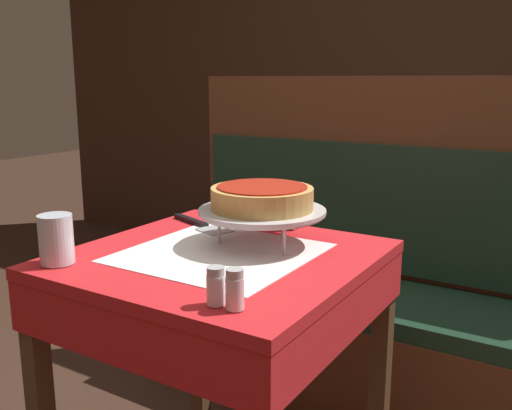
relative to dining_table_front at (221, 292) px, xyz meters
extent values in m
cube|color=red|center=(0.00, 0.00, 0.09)|extent=(0.71, 0.71, 0.03)
cube|color=white|center=(0.00, 0.00, 0.11)|extent=(0.44, 0.44, 0.00)
cube|color=red|center=(0.00, 0.00, 0.01)|extent=(0.71, 0.71, 0.12)
cube|color=#4C331E|center=(-0.32, 0.32, -0.30)|extent=(0.05, 0.05, 0.74)
cube|color=#4C331E|center=(0.32, 0.32, -0.30)|extent=(0.05, 0.05, 0.74)
cube|color=#1E6B33|center=(0.03, 1.73, 0.09)|extent=(0.71, 0.71, 0.03)
cube|color=white|center=(0.03, 1.73, 0.10)|extent=(0.44, 0.44, 0.00)
cube|color=#1E6B33|center=(0.03, 1.73, 0.00)|extent=(0.71, 0.71, 0.14)
cube|color=#4C331E|center=(-0.29, 1.41, -0.30)|extent=(0.05, 0.05, 0.74)
cube|color=#4C331E|center=(0.35, 1.41, -0.30)|extent=(0.05, 0.05, 0.74)
cube|color=#4C331E|center=(-0.29, 2.05, -0.30)|extent=(0.05, 0.05, 0.74)
cube|color=#4C331E|center=(0.35, 2.05, -0.30)|extent=(0.05, 0.05, 0.74)
cube|color=brown|center=(0.12, 0.75, -0.47)|extent=(1.66, 0.48, 0.40)
cube|color=#193323|center=(0.12, 0.75, -0.24)|extent=(1.63, 0.47, 0.06)
cube|color=brown|center=(0.12, 0.96, 0.17)|extent=(1.66, 0.06, 0.76)
cube|color=#193323|center=(0.12, 0.92, 0.05)|extent=(1.60, 0.02, 0.48)
cube|color=#3D2319|center=(0.00, 2.20, 0.53)|extent=(6.00, 0.04, 2.40)
cylinder|color=#ADADB2|center=(0.05, 0.23, 0.15)|extent=(0.01, 0.01, 0.08)
cylinder|color=#ADADB2|center=(-0.05, 0.06, 0.15)|extent=(0.01, 0.01, 0.08)
cylinder|color=#ADADB2|center=(0.15, 0.06, 0.15)|extent=(0.01, 0.01, 0.08)
cylinder|color=#ADADB2|center=(0.05, 0.12, 0.18)|extent=(0.23, 0.23, 0.01)
cylinder|color=silver|center=(0.05, 0.12, 0.19)|extent=(0.32, 0.32, 0.01)
cylinder|color=silver|center=(0.05, 0.12, 0.20)|extent=(0.33, 0.33, 0.01)
cylinder|color=tan|center=(0.05, 0.12, 0.23)|extent=(0.27, 0.27, 0.06)
cylinder|color=#A82314|center=(0.05, 0.12, 0.26)|extent=(0.23, 0.23, 0.01)
cube|color=#BCBCC1|center=(-0.13, 0.16, 0.11)|extent=(0.11, 0.10, 0.00)
cube|color=black|center=(-0.25, 0.20, 0.11)|extent=(0.16, 0.07, 0.01)
cylinder|color=silver|center=(-0.28, -0.27, 0.17)|extent=(0.08, 0.08, 0.12)
cylinder|color=silver|center=(0.19, -0.28, 0.14)|extent=(0.04, 0.04, 0.06)
cylinder|color=#B7B7BC|center=(0.19, -0.28, 0.17)|extent=(0.03, 0.03, 0.02)
cylinder|color=silver|center=(0.23, -0.28, 0.14)|extent=(0.04, 0.04, 0.06)
cylinder|color=#B7B7BC|center=(0.23, -0.28, 0.18)|extent=(0.03, 0.03, 0.02)
cube|color=#B2B2B7|center=(0.01, 0.31, 0.15)|extent=(0.10, 0.05, 0.09)
cube|color=black|center=(0.05, 1.82, 0.12)|extent=(0.13, 0.13, 0.03)
cylinder|color=black|center=(0.05, 1.82, 0.20)|extent=(0.01, 0.01, 0.13)
cylinder|color=gold|center=(0.05, 1.86, 0.18)|extent=(0.04, 0.04, 0.10)
cylinder|color=white|center=(0.05, 1.78, 0.18)|extent=(0.04, 0.04, 0.10)
camera|label=1|loc=(0.80, -1.12, 0.53)|focal=40.00mm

